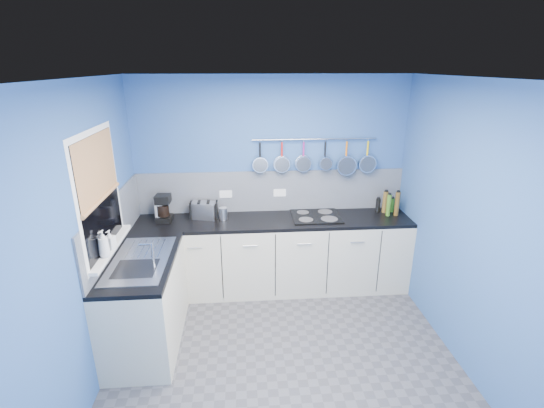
{
  "coord_description": "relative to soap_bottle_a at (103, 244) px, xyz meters",
  "views": [
    {
      "loc": [
        -0.34,
        -2.98,
        2.6
      ],
      "look_at": [
        -0.05,
        0.75,
        1.25
      ],
      "focal_mm": 25.7,
      "sensor_mm": 36.0,
      "label": 1
    }
  ],
  "objects": [
    {
      "name": "condiment_3",
      "position": [
        3.0,
        1.12,
        -0.13
      ],
      "size": [
        0.06,
        0.06,
        0.29
      ],
      "primitive_type": "cylinder",
      "color": "brown",
      "rests_on": "worktop_back"
    },
    {
      "name": "pot_rail",
      "position": [
        2.03,
        1.36,
        0.61
      ],
      "size": [
        1.45,
        0.02,
        0.02
      ],
      "primitive_type": "cylinder",
      "rotation": [
        0.0,
        1.57,
        0.0
      ],
      "color": "silver",
      "rests_on": "wall_back"
    },
    {
      "name": "ceiling",
      "position": [
        1.53,
        -0.09,
        1.34
      ],
      "size": [
        3.2,
        3.0,
        0.02
      ],
      "primitive_type": "cube",
      "color": "white",
      "rests_on": "ground"
    },
    {
      "name": "pan_1",
      "position": [
        1.65,
        1.35,
        0.42
      ],
      "size": [
        0.19,
        0.06,
        0.38
      ],
      "primitive_type": null,
      "color": "silver",
      "rests_on": "pot_rail"
    },
    {
      "name": "worktop_left",
      "position": [
        0.23,
        0.21,
        -0.29
      ],
      "size": [
        0.6,
        1.2,
        0.04
      ],
      "primitive_type": "cube",
      "color": "black",
      "rests_on": "cabinet_run_left"
    },
    {
      "name": "worktop_back",
      "position": [
        1.53,
        1.11,
        -0.29
      ],
      "size": [
        3.2,
        0.6,
        0.04
      ],
      "primitive_type": "cube",
      "color": "black",
      "rests_on": "cabinet_run_back"
    },
    {
      "name": "soap_bottle_a",
      "position": [
        0.0,
        0.0,
        0.0
      ],
      "size": [
        0.11,
        0.12,
        0.24
      ],
      "primitive_type": "imported",
      "rotation": [
        0.0,
        0.0,
        -0.29
      ],
      "color": "white",
      "rests_on": "window_sill"
    },
    {
      "name": "canister",
      "position": [
        0.95,
        1.15,
        -0.2
      ],
      "size": [
        0.12,
        0.12,
        0.14
      ],
      "primitive_type": "cylinder",
      "rotation": [
        0.0,
        0.0,
        -0.33
      ],
      "color": "silver",
      "rests_on": "worktop_back"
    },
    {
      "name": "hob",
      "position": [
        2.04,
        1.15,
        -0.26
      ],
      "size": [
        0.56,
        0.5,
        0.01
      ],
      "primitive_type": "cube",
      "color": "black",
      "rests_on": "worktop_back"
    },
    {
      "name": "condiment_1",
      "position": [
        2.89,
        1.23,
        -0.14
      ],
      "size": [
        0.06,
        0.06,
        0.26
      ],
      "primitive_type": "cylinder",
      "color": "brown",
      "rests_on": "worktop_back"
    },
    {
      "name": "pan_0",
      "position": [
        1.4,
        1.35,
        0.42
      ],
      "size": [
        0.19,
        0.07,
        0.38
      ],
      "primitive_type": null,
      "color": "silver",
      "rests_on": "pot_rail"
    },
    {
      "name": "bamboo_blind",
      "position": [
        -0.03,
        0.21,
        0.61
      ],
      "size": [
        0.01,
        0.9,
        0.55
      ],
      "primitive_type": "cube",
      "color": "tan",
      "rests_on": "wall_left"
    },
    {
      "name": "wall_front",
      "position": [
        1.53,
        -1.6,
        0.08
      ],
      "size": [
        3.2,
        0.02,
        2.5
      ],
      "primitive_type": "cube",
      "color": "#305594",
      "rests_on": "ground"
    },
    {
      "name": "coffee_maker",
      "position": [
        0.28,
        1.15,
        -0.12
      ],
      "size": [
        0.18,
        0.2,
        0.31
      ],
      "primitive_type": null,
      "rotation": [
        0.0,
        0.0,
        -0.05
      ],
      "color": "black",
      "rests_on": "worktop_back"
    },
    {
      "name": "window_sill",
      "position": [
        -0.02,
        0.21,
        -0.13
      ],
      "size": [
        0.1,
        0.98,
        0.03
      ],
      "primitive_type": "cube",
      "color": "white",
      "rests_on": "wall_left"
    },
    {
      "name": "pan_4",
      "position": [
        2.41,
        1.35,
        0.4
      ],
      "size": [
        0.24,
        0.09,
        0.43
      ],
      "primitive_type": null,
      "color": "silver",
      "rests_on": "pot_rail"
    },
    {
      "name": "socket_left",
      "position": [
        0.98,
        1.38,
        -0.04
      ],
      "size": [
        0.15,
        0.01,
        0.09
      ],
      "primitive_type": "cube",
      "color": "white",
      "rests_on": "backsplash_back"
    },
    {
      "name": "floor",
      "position": [
        1.53,
        -0.09,
        -1.18
      ],
      "size": [
        3.2,
        3.0,
        0.02
      ],
      "primitive_type": "cube",
      "color": "#47474C",
      "rests_on": "ground"
    },
    {
      "name": "condiment_0",
      "position": [
        2.99,
        1.24,
        -0.19
      ],
      "size": [
        0.06,
        0.06,
        0.17
      ],
      "primitive_type": "cylinder",
      "color": "#265919",
      "rests_on": "worktop_back"
    },
    {
      "name": "socket_right",
      "position": [
        1.63,
        1.38,
        -0.04
      ],
      "size": [
        0.15,
        0.01,
        0.09
      ],
      "primitive_type": "cube",
      "color": "white",
      "rests_on": "backsplash_back"
    },
    {
      "name": "cabinet_run_left",
      "position": [
        0.23,
        0.21,
        -0.74
      ],
      "size": [
        0.6,
        1.2,
        0.86
      ],
      "primitive_type": "cube",
      "color": "beige",
      "rests_on": "ground"
    },
    {
      "name": "toaster",
      "position": [
        0.73,
        1.21,
        -0.17
      ],
      "size": [
        0.33,
        0.24,
        0.19
      ],
      "primitive_type": "cube",
      "rotation": [
        0.0,
        0.0,
        -0.26
      ],
      "color": "silver",
      "rests_on": "worktop_back"
    },
    {
      "name": "paper_towel",
      "position": [
        0.23,
        1.16,
        -0.14
      ],
      "size": [
        0.14,
        0.14,
        0.26
      ],
      "primitive_type": "cylinder",
      "rotation": [
        0.0,
        0.0,
        -0.26
      ],
      "color": "white",
      "rests_on": "worktop_back"
    },
    {
      "name": "wall_back",
      "position": [
        1.53,
        1.42,
        0.08
      ],
      "size": [
        3.2,
        0.02,
        2.5
      ],
      "primitive_type": "cube",
      "color": "#305594",
      "rests_on": "ground"
    },
    {
      "name": "pan_5",
      "position": [
        2.67,
        1.35,
        0.41
      ],
      "size": [
        0.21,
        0.07,
        0.4
      ],
      "primitive_type": null,
      "color": "silver",
      "rests_on": "pot_rail"
    },
    {
      "name": "sink_unit",
      "position": [
        0.23,
        0.21,
        -0.27
      ],
      "size": [
        0.5,
        0.95,
        0.01
      ],
      "primitive_type": "cube",
      "color": "silver",
      "rests_on": "worktop_left"
    },
    {
      "name": "backsplash_left",
      "position": [
        -0.06,
        0.51,
        -0.02
      ],
      "size": [
        0.02,
        1.8,
        0.5
      ],
      "primitive_type": "cube",
      "color": "gray",
      "rests_on": "wall_left"
    },
    {
      "name": "window_glass",
      "position": [
        -0.04,
        0.21,
        0.38
      ],
      "size": [
        0.01,
        0.9,
        1.0
      ],
      "primitive_type": "cube",
      "color": "black",
      "rests_on": "wall_left"
    },
    {
      "name": "condiment_4",
      "position": [
        2.9,
        1.12,
        -0.14
      ],
      "size": [
        0.05,
        0.05,
        0.26
      ],
      "primitive_type": "cylinder",
      "color": "#3F721E",
      "rests_on": "worktop_back"
    },
    {
      "name": "wall_right",
      "position": [
        3.14,
        -0.09,
        0.08
      ],
      "size": [
        0.02,
        3.0,
        2.5
      ],
      "primitive_type": "cube",
      "color": "#305594",
      "rests_on": "ground"
    },
    {
      "name": "wall_left",
      "position": [
        -0.08,
        -0.09,
        0.08
      ],
      "size": [
        0.02,
        3.0,
        2.5
      ],
      "primitive_type": "cube",
      "color": "#305594",
      "rests_on": "ground"
    },
    {
      "name": "pan_2",
      "position": [
        1.9,
        1.35,
        0.42
      ],
      "size": [
        0.19,
        0.06,
        0.38
      ],
      "primitive_type": null,
      "color": "silver",
      "rests_on": "pot_rail"
    },
    {
      "name": "soap_bottle_b",
      "position": [
        0.0,
        0.16,
        -0.03
      ],
      "size": [
        0.1,
        0.1,
        0.17
      ],
      "primitive_type": "imported",
      "rotation": [
        0.0,
        0.0,
        -0.31
      ],
      "color": "white",
      "rests_on": "window_sill"
    },
    {
      "name": "condiment_2",
      "position": [
        2.82,
        1.24,
        -0.19
      ],
      "size": [
        0.06,
        0.06,
        0.17
      ],
      "primitive_type": "cylinder",
      "color": "black",
      "rests_on": "worktop_back"
    },
    {
      "name": "mixer_tap",
      "position": [
        0.39,
        0.03,
        -0.14
      ],
      "size": [
        0.12,
        0.08,
        0.26
      ],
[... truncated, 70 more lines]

